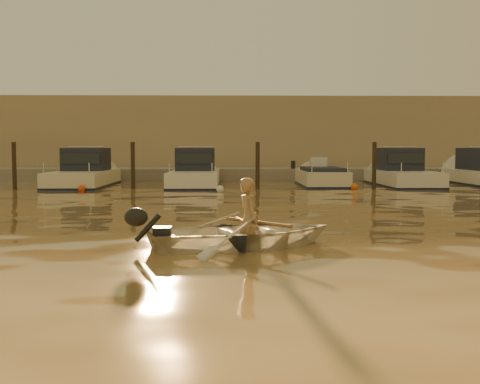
{
  "coord_description": "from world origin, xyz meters",
  "views": [
    {
      "loc": [
        -1.49,
        -11.78,
        1.76
      ],
      "look_at": [
        -1.2,
        1.88,
        0.75
      ],
      "focal_mm": 45.0,
      "sensor_mm": 36.0,
      "label": 1
    }
  ],
  "objects_px": {
    "dinghy": "(244,233)",
    "moored_boat_3": "(321,181)",
    "moored_boat_2": "(195,172)",
    "moored_boat_4": "(402,172)",
    "moored_boat_1": "(84,172)",
    "waterfront_building": "(250,138)",
    "person": "(249,220)"
  },
  "relations": [
    {
      "from": "person",
      "to": "moored_boat_3",
      "type": "bearing_deg",
      "value": -31.56
    },
    {
      "from": "moored_boat_2",
      "to": "moored_boat_4",
      "type": "height_order",
      "value": "same"
    },
    {
      "from": "moored_boat_3",
      "to": "waterfront_building",
      "type": "relative_size",
      "value": 0.12
    },
    {
      "from": "dinghy",
      "to": "moored_boat_4",
      "type": "bearing_deg",
      "value": -43.08
    },
    {
      "from": "moored_boat_2",
      "to": "moored_boat_3",
      "type": "relative_size",
      "value": 1.31
    },
    {
      "from": "dinghy",
      "to": "moored_boat_1",
      "type": "relative_size",
      "value": 0.49
    },
    {
      "from": "dinghy",
      "to": "moored_boat_4",
      "type": "xyz_separation_m",
      "value": [
        7.85,
        17.12,
        0.39
      ]
    },
    {
      "from": "person",
      "to": "moored_boat_3",
      "type": "distance_m",
      "value": 17.55
    },
    {
      "from": "waterfront_building",
      "to": "moored_boat_2",
      "type": "bearing_deg",
      "value": -105.21
    },
    {
      "from": "dinghy",
      "to": "person",
      "type": "bearing_deg",
      "value": -90.0
    },
    {
      "from": "person",
      "to": "moored_boat_2",
      "type": "bearing_deg",
      "value": -12.15
    },
    {
      "from": "waterfront_building",
      "to": "moored_boat_4",
      "type": "bearing_deg",
      "value": -58.84
    },
    {
      "from": "person",
      "to": "moored_boat_4",
      "type": "xyz_separation_m",
      "value": [
        7.76,
        17.09,
        0.16
      ]
    },
    {
      "from": "dinghy",
      "to": "moored_boat_3",
      "type": "height_order",
      "value": "moored_boat_3"
    },
    {
      "from": "moored_boat_2",
      "to": "moored_boat_4",
      "type": "relative_size",
      "value": 1.08
    },
    {
      "from": "moored_boat_1",
      "to": "moored_boat_3",
      "type": "height_order",
      "value": "moored_boat_1"
    },
    {
      "from": "moored_boat_1",
      "to": "moored_boat_3",
      "type": "bearing_deg",
      "value": 0.0
    },
    {
      "from": "moored_boat_1",
      "to": "waterfront_building",
      "type": "distance_m",
      "value": 13.78
    },
    {
      "from": "dinghy",
      "to": "person",
      "type": "distance_m",
      "value": 0.25
    },
    {
      "from": "person",
      "to": "moored_boat_1",
      "type": "bearing_deg",
      "value": 3.86
    },
    {
      "from": "moored_boat_1",
      "to": "moored_boat_2",
      "type": "relative_size",
      "value": 0.94
    },
    {
      "from": "dinghy",
      "to": "moored_boat_3",
      "type": "relative_size",
      "value": 0.61
    },
    {
      "from": "moored_boat_3",
      "to": "moored_boat_4",
      "type": "distance_m",
      "value": 3.8
    },
    {
      "from": "moored_boat_3",
      "to": "moored_boat_4",
      "type": "bearing_deg",
      "value": 0.0
    },
    {
      "from": "waterfront_building",
      "to": "person",
      "type": "bearing_deg",
      "value": -92.26
    },
    {
      "from": "dinghy",
      "to": "moored_boat_2",
      "type": "height_order",
      "value": "moored_boat_2"
    },
    {
      "from": "dinghy",
      "to": "waterfront_building",
      "type": "distance_m",
      "value": 28.23
    },
    {
      "from": "moored_boat_1",
      "to": "moored_boat_4",
      "type": "height_order",
      "value": "same"
    },
    {
      "from": "moored_boat_1",
      "to": "person",
      "type": "bearing_deg",
      "value": -67.7
    },
    {
      "from": "dinghy",
      "to": "moored_boat_2",
      "type": "xyz_separation_m",
      "value": [
        -1.79,
        17.12,
        0.39
      ]
    },
    {
      "from": "dinghy",
      "to": "waterfront_building",
      "type": "xyz_separation_m",
      "value": [
        1.2,
        28.12,
        2.17
      ]
    },
    {
      "from": "moored_boat_1",
      "to": "waterfront_building",
      "type": "relative_size",
      "value": 0.15
    }
  ]
}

